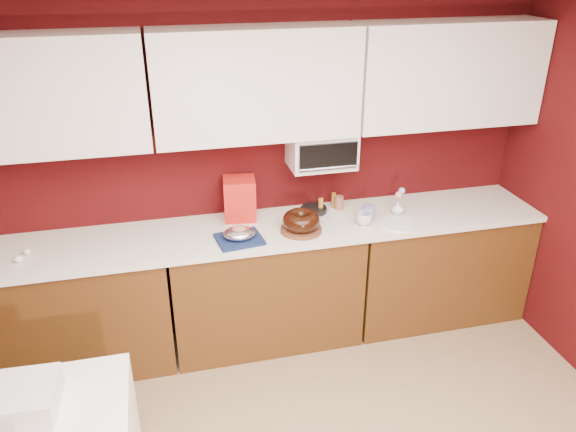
# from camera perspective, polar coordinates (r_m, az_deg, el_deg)

# --- Properties ---
(ceiling) EXTENTS (4.00, 4.50, 0.02)m
(ceiling) POSITION_cam_1_polar(r_m,az_deg,el_deg) (1.57, 11.44, 20.32)
(ceiling) COLOR white
(ceiling) RESTS_ON wall_back
(wall_back) EXTENTS (4.00, 0.02, 2.50)m
(wall_back) POSITION_cam_1_polar(r_m,az_deg,el_deg) (3.98, -3.48, 5.26)
(wall_back) COLOR #3E0809
(wall_back) RESTS_ON floor
(base_cabinet_left) EXTENTS (1.31, 0.58, 0.86)m
(base_cabinet_left) POSITION_cam_1_polar(r_m,az_deg,el_deg) (4.08, -21.29, -9.05)
(base_cabinet_left) COLOR #502E10
(base_cabinet_left) RESTS_ON floor
(base_cabinet_center) EXTENTS (1.31, 0.58, 0.86)m
(base_cabinet_center) POSITION_cam_1_polar(r_m,az_deg,el_deg) (4.07, -2.37, -7.12)
(base_cabinet_center) COLOR #502E10
(base_cabinet_center) RESTS_ON floor
(base_cabinet_right) EXTENTS (1.31, 0.58, 0.86)m
(base_cabinet_right) POSITION_cam_1_polar(r_m,az_deg,el_deg) (4.48, 14.63, -4.71)
(base_cabinet_right) COLOR #502E10
(base_cabinet_right) RESTS_ON floor
(countertop) EXTENTS (4.00, 0.62, 0.04)m
(countertop) POSITION_cam_1_polar(r_m,az_deg,el_deg) (3.85, -2.49, -1.48)
(countertop) COLOR silver
(countertop) RESTS_ON base_cabinet_center
(upper_cabinet_left) EXTENTS (1.31, 0.33, 0.70)m
(upper_cabinet_left) POSITION_cam_1_polar(r_m,az_deg,el_deg) (3.66, -24.62, 11.02)
(upper_cabinet_left) COLOR white
(upper_cabinet_left) RESTS_ON wall_back
(upper_cabinet_center) EXTENTS (1.31, 0.33, 0.70)m
(upper_cabinet_center) POSITION_cam_1_polar(r_m,az_deg,el_deg) (3.65, -3.25, 13.23)
(upper_cabinet_center) COLOR white
(upper_cabinet_center) RESTS_ON wall_back
(upper_cabinet_right) EXTENTS (1.31, 0.33, 0.70)m
(upper_cabinet_right) POSITION_cam_1_polar(r_m,az_deg,el_deg) (4.10, 15.92, 13.71)
(upper_cabinet_right) COLOR white
(upper_cabinet_right) RESTS_ON wall_back
(toaster_oven) EXTENTS (0.45, 0.30, 0.25)m
(toaster_oven) POSITION_cam_1_polar(r_m,az_deg,el_deg) (3.90, 3.42, 6.80)
(toaster_oven) COLOR white
(toaster_oven) RESTS_ON upper_cabinet_center
(toaster_oven_door) EXTENTS (0.40, 0.02, 0.18)m
(toaster_oven_door) POSITION_cam_1_polar(r_m,az_deg,el_deg) (3.76, 4.12, 6.03)
(toaster_oven_door) COLOR black
(toaster_oven_door) RESTS_ON toaster_oven
(toaster_oven_handle) EXTENTS (0.42, 0.02, 0.02)m
(toaster_oven_handle) POSITION_cam_1_polar(r_m,az_deg,el_deg) (3.77, 4.16, 4.89)
(toaster_oven_handle) COLOR silver
(toaster_oven_handle) RESTS_ON toaster_oven
(cake_base) EXTENTS (0.31, 0.31, 0.03)m
(cake_base) POSITION_cam_1_polar(r_m,az_deg,el_deg) (3.79, 1.34, -1.39)
(cake_base) COLOR brown
(cake_base) RESTS_ON countertop
(bundt_cake) EXTENTS (0.31, 0.31, 0.10)m
(bundt_cake) POSITION_cam_1_polar(r_m,az_deg,el_deg) (3.76, 1.36, -0.48)
(bundt_cake) COLOR black
(bundt_cake) RESTS_ON cake_base
(navy_towel) EXTENTS (0.32, 0.28, 0.02)m
(navy_towel) POSITION_cam_1_polar(r_m,az_deg,el_deg) (3.68, -4.95, -2.36)
(navy_towel) COLOR #132148
(navy_towel) RESTS_ON countertop
(foil_ham_nest) EXTENTS (0.24, 0.21, 0.08)m
(foil_ham_nest) POSITION_cam_1_polar(r_m,az_deg,el_deg) (3.66, -4.98, -1.76)
(foil_ham_nest) COLOR white
(foil_ham_nest) RESTS_ON navy_towel
(roasted_ham) EXTENTS (0.12, 0.10, 0.06)m
(roasted_ham) POSITION_cam_1_polar(r_m,az_deg,el_deg) (3.65, -4.99, -1.41)
(roasted_ham) COLOR #BC6A56
(roasted_ham) RESTS_ON foil_ham_nest
(pandoro_box) EXTENTS (0.24, 0.22, 0.30)m
(pandoro_box) POSITION_cam_1_polar(r_m,az_deg,el_deg) (3.93, -4.92, 1.77)
(pandoro_box) COLOR #AD0B1D
(pandoro_box) RESTS_ON countertop
(dark_pan) EXTENTS (0.24, 0.24, 0.03)m
(dark_pan) POSITION_cam_1_polar(r_m,az_deg,el_deg) (4.07, 2.63, 0.66)
(dark_pan) COLOR black
(dark_pan) RESTS_ON countertop
(coffee_mug) EXTENTS (0.13, 0.13, 0.10)m
(coffee_mug) POSITION_cam_1_polar(r_m,az_deg,el_deg) (3.90, 7.73, -0.17)
(coffee_mug) COLOR silver
(coffee_mug) RESTS_ON countertop
(blue_jar) EXTENTS (0.12, 0.12, 0.11)m
(blue_jar) POSITION_cam_1_polar(r_m,az_deg,el_deg) (3.97, 8.12, 0.35)
(blue_jar) COLOR navy
(blue_jar) RESTS_ON countertop
(flower_vase) EXTENTS (0.09, 0.09, 0.11)m
(flower_vase) POSITION_cam_1_polar(r_m,az_deg,el_deg) (4.09, 11.08, 0.89)
(flower_vase) COLOR silver
(flower_vase) RESTS_ON countertop
(flower_pink) EXTENTS (0.05, 0.05, 0.05)m
(flower_pink) POSITION_cam_1_polar(r_m,az_deg,el_deg) (4.05, 11.20, 2.11)
(flower_pink) COLOR pink
(flower_pink) RESTS_ON flower_vase
(flower_blue) EXTENTS (0.05, 0.05, 0.05)m
(flower_blue) POSITION_cam_1_polar(r_m,az_deg,el_deg) (4.07, 11.49, 2.54)
(flower_blue) COLOR #8AB3DD
(flower_blue) RESTS_ON flower_vase
(china_plate) EXTENTS (0.30, 0.30, 0.01)m
(china_plate) POSITION_cam_1_polar(r_m,az_deg,el_deg) (3.95, 11.08, -0.81)
(china_plate) COLOR white
(china_plate) RESTS_ON countertop
(amber_bottle) EXTENTS (0.04, 0.04, 0.10)m
(amber_bottle) POSITION_cam_1_polar(r_m,az_deg,el_deg) (4.06, 3.35, 1.12)
(amber_bottle) COLOR olive
(amber_bottle) RESTS_ON countertop
(paper_cup) EXTENTS (0.07, 0.07, 0.10)m
(paper_cup) POSITION_cam_1_polar(r_m,az_deg,el_deg) (4.11, 5.18, 1.35)
(paper_cup) COLOR brown
(paper_cup) RESTS_ON countertop
(egg_left) EXTENTS (0.06, 0.05, 0.04)m
(egg_left) POSITION_cam_1_polar(r_m,az_deg,el_deg) (3.79, -25.70, -3.96)
(egg_left) COLOR silver
(egg_left) RESTS_ON countertop
(egg_right) EXTENTS (0.06, 0.05, 0.04)m
(egg_right) POSITION_cam_1_polar(r_m,az_deg,el_deg) (3.86, -25.00, -3.31)
(egg_right) COLOR silver
(egg_right) RESTS_ON countertop
(newspaper_stack) EXTENTS (0.38, 0.32, 0.13)m
(newspaper_stack) POSITION_cam_1_polar(r_m,az_deg,el_deg) (2.89, -26.05, -16.51)
(newspaper_stack) COLOR silver
(newspaper_stack) RESTS_ON dining_table
(amber_bottle_tall) EXTENTS (0.04, 0.04, 0.12)m
(amber_bottle_tall) POSITION_cam_1_polar(r_m,az_deg,el_deg) (4.13, 4.64, 1.63)
(amber_bottle_tall) COLOR brown
(amber_bottle_tall) RESTS_ON countertop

